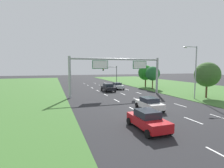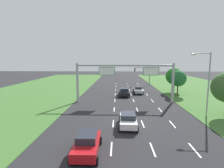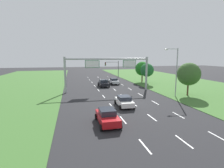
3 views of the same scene
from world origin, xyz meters
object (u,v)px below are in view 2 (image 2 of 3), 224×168
at_px(sign_gantry, 126,75).
at_px(car_near_red, 138,90).
at_px(car_mid_lane, 128,120).
at_px(car_far_ahead, 87,143).
at_px(traffic_light_mast, 143,72).
at_px(roadside_tree_mid, 178,78).
at_px(car_lead_silver, 124,92).
at_px(roadside_tree_far, 174,76).
at_px(street_lamp, 206,79).

bearing_deg(sign_gantry, car_near_red, 70.07).
height_order(car_mid_lane, sign_gantry, sign_gantry).
xyz_separation_m(car_far_ahead, traffic_light_mast, (10.29, 40.65, 3.06)).
relative_size(car_mid_lane, car_far_ahead, 0.98).
bearing_deg(traffic_light_mast, roadside_tree_mid, -73.36).
height_order(car_mid_lane, car_far_ahead, car_far_ahead).
bearing_deg(car_lead_silver, sign_gantry, -92.01).
relative_size(sign_gantry, roadside_tree_far, 3.02).
height_order(car_near_red, traffic_light_mast, traffic_light_mast).
bearing_deg(traffic_light_mast, roadside_tree_far, -66.12).
bearing_deg(traffic_light_mast, car_near_red, -102.44).
bearing_deg(car_far_ahead, street_lamp, 34.34).
bearing_deg(street_lamp, car_lead_silver, 127.76).
bearing_deg(car_far_ahead, car_lead_silver, 79.79).
xyz_separation_m(car_near_red, car_lead_silver, (-3.31, -3.32, 0.05)).
bearing_deg(traffic_light_mast, car_far_ahead, -104.20).
bearing_deg(roadside_tree_far, sign_gantry, -137.41).
bearing_deg(roadside_tree_far, car_mid_lane, -118.47).
xyz_separation_m(car_lead_silver, sign_gantry, (-0.00, -5.83, 4.05)).
bearing_deg(car_near_red, car_lead_silver, -135.10).
relative_size(car_lead_silver, car_mid_lane, 1.03).
bearing_deg(roadside_tree_mid, sign_gantry, -149.62).
bearing_deg(roadside_tree_far, roadside_tree_mid, -96.75).
bearing_deg(car_near_red, car_far_ahead, -105.31).
distance_m(car_mid_lane, street_lamp, 11.94).
xyz_separation_m(car_mid_lane, street_lamp, (10.40, 4.00, 4.30)).
relative_size(car_lead_silver, traffic_light_mast, 0.78).
bearing_deg(car_lead_silver, car_mid_lane, -92.56).
bearing_deg(car_mid_lane, car_lead_silver, 90.77).
height_order(sign_gantry, street_lamp, street_lamp).
distance_m(car_lead_silver, traffic_light_mast, 18.96).
bearing_deg(car_far_ahead, roadside_tree_mid, 56.70).
distance_m(car_lead_silver, car_mid_lane, 17.20).
height_order(car_near_red, roadside_tree_far, roadside_tree_far).
bearing_deg(sign_gantry, car_mid_lane, -90.87).
distance_m(car_far_ahead, roadside_tree_mid, 28.57).
bearing_deg(car_mid_lane, street_lamp, 22.41).
relative_size(car_mid_lane, traffic_light_mast, 0.75).
xyz_separation_m(car_lead_silver, street_lamp, (10.22, -13.20, 4.25)).
xyz_separation_m(car_mid_lane, sign_gantry, (0.17, 11.37, 4.10)).
distance_m(car_mid_lane, sign_gantry, 12.09).
bearing_deg(street_lamp, sign_gantry, 144.22).
height_order(car_far_ahead, street_lamp, street_lamp).
bearing_deg(roadside_tree_far, car_far_ahead, -119.19).
relative_size(car_near_red, traffic_light_mast, 0.80).
xyz_separation_m(car_near_red, roadside_tree_mid, (8.13, -2.44, 2.89)).
relative_size(car_near_red, roadside_tree_far, 0.79).
height_order(traffic_light_mast, street_lamp, street_lamp).
distance_m(car_near_red, traffic_light_mast, 14.91).
height_order(sign_gantry, traffic_light_mast, sign_gantry).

